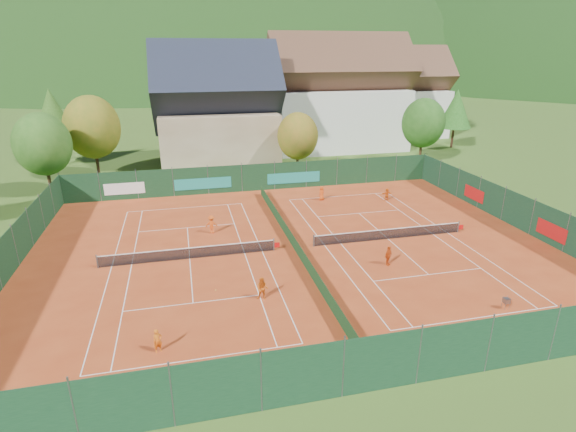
# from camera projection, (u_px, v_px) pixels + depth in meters

# --- Properties ---
(ground) EXTENTS (600.00, 600.00, 0.00)m
(ground) POSITION_uv_depth(u_px,v_px,m) (294.00, 249.00, 35.10)
(ground) COLOR #33551A
(ground) RESTS_ON ground
(clay_pad) EXTENTS (40.00, 32.00, 0.01)m
(clay_pad) POSITION_uv_depth(u_px,v_px,m) (294.00, 248.00, 35.09)
(clay_pad) COLOR #A63A18
(clay_pad) RESTS_ON ground
(court_markings_left) EXTENTS (11.03, 23.83, 0.00)m
(court_markings_left) POSITION_uv_depth(u_px,v_px,m) (190.00, 259.00, 33.35)
(court_markings_left) COLOR white
(court_markings_left) RESTS_ON ground
(court_markings_right) EXTENTS (11.03, 23.83, 0.00)m
(court_markings_right) POSITION_uv_depth(u_px,v_px,m) (388.00, 239.00, 36.83)
(court_markings_right) COLOR white
(court_markings_right) RESTS_ON ground
(tennis_net_left) EXTENTS (13.30, 0.10, 1.02)m
(tennis_net_left) POSITION_uv_depth(u_px,v_px,m) (191.00, 253.00, 33.21)
(tennis_net_left) COLOR #59595B
(tennis_net_left) RESTS_ON ground
(tennis_net_right) EXTENTS (13.30, 0.10, 1.02)m
(tennis_net_right) POSITION_uv_depth(u_px,v_px,m) (391.00, 233.00, 36.70)
(tennis_net_right) COLOR #59595B
(tennis_net_right) RESTS_ON ground
(court_divider) EXTENTS (0.03, 28.80, 1.00)m
(court_divider) POSITION_uv_depth(u_px,v_px,m) (294.00, 243.00, 34.92)
(court_divider) COLOR #14381A
(court_divider) RESTS_ON ground
(fence_north) EXTENTS (40.00, 0.10, 3.00)m
(fence_north) POSITION_uv_depth(u_px,v_px,m) (254.00, 178.00, 49.08)
(fence_north) COLOR #12341B
(fence_north) RESTS_ON ground
(fence_south) EXTENTS (40.00, 0.04, 3.00)m
(fence_south) POSITION_uv_depth(u_px,v_px,m) (382.00, 363.00, 19.98)
(fence_south) COLOR #143720
(fence_south) RESTS_ON ground
(fence_west) EXTENTS (0.04, 32.00, 3.00)m
(fence_west) POSITION_uv_depth(u_px,v_px,m) (6.00, 257.00, 30.21)
(fence_west) COLOR #14381E
(fence_west) RESTS_ON ground
(fence_east) EXTENTS (0.09, 32.00, 3.00)m
(fence_east) POSITION_uv_depth(u_px,v_px,m) (517.00, 211.00, 38.99)
(fence_east) COLOR #133520
(fence_east) RESTS_ON ground
(chalet) EXTENTS (16.20, 12.00, 16.00)m
(chalet) POSITION_uv_depth(u_px,v_px,m) (217.00, 114.00, 59.51)
(chalet) COLOR #C7B08C
(chalet) RESTS_ON ground
(hotel_block_a) EXTENTS (21.60, 11.00, 17.25)m
(hotel_block_a) POSITION_uv_depth(u_px,v_px,m) (338.00, 100.00, 68.87)
(hotel_block_a) COLOR silver
(hotel_block_a) RESTS_ON ground
(hotel_block_b) EXTENTS (17.28, 10.00, 15.50)m
(hotel_block_b) POSITION_uv_depth(u_px,v_px,m) (397.00, 98.00, 79.48)
(hotel_block_b) COLOR silver
(hotel_block_b) RESTS_ON ground
(tree_west_front) EXTENTS (5.72, 5.72, 8.69)m
(tree_west_front) POSITION_uv_depth(u_px,v_px,m) (42.00, 144.00, 46.68)
(tree_west_front) COLOR #482F19
(tree_west_front) RESTS_ON ground
(tree_west_mid) EXTENTS (6.44, 6.44, 9.78)m
(tree_west_mid) POSITION_uv_depth(u_px,v_px,m) (92.00, 127.00, 52.79)
(tree_west_mid) COLOR #452C18
(tree_west_mid) RESTS_ON ground
(tree_west_back) EXTENTS (5.60, 5.60, 10.00)m
(tree_west_back) POSITION_uv_depth(u_px,v_px,m) (52.00, 114.00, 58.55)
(tree_west_back) COLOR #4C2D1B
(tree_west_back) RESTS_ON ground
(tree_center) EXTENTS (5.01, 5.01, 7.60)m
(tree_center) POSITION_uv_depth(u_px,v_px,m) (298.00, 136.00, 54.84)
(tree_center) COLOR #462919
(tree_center) RESTS_ON ground
(tree_east_front) EXTENTS (5.72, 5.72, 8.69)m
(tree_east_front) POSITION_uv_depth(u_px,v_px,m) (423.00, 123.00, 60.35)
(tree_east_front) COLOR #4D301B
(tree_east_front) RESTS_ON ground
(tree_east_mid) EXTENTS (5.04, 5.04, 9.00)m
(tree_east_mid) POSITION_uv_depth(u_px,v_px,m) (456.00, 109.00, 69.60)
(tree_east_mid) COLOR #462819
(tree_east_mid) RESTS_ON ground
(tree_east_back) EXTENTS (7.15, 7.15, 10.86)m
(tree_east_back) POSITION_uv_depth(u_px,v_px,m) (386.00, 100.00, 74.92)
(tree_east_back) COLOR #442818
(tree_east_back) RESTS_ON ground
(mountain_backdrop) EXTENTS (820.00, 530.00, 242.00)m
(mountain_backdrop) POSITION_uv_depth(u_px,v_px,m) (245.00, 147.00, 268.07)
(mountain_backdrop) COLOR black
(mountain_backdrop) RESTS_ON ground
(ball_hopper) EXTENTS (0.34, 0.34, 0.80)m
(ball_hopper) POSITION_uv_depth(u_px,v_px,m) (506.00, 300.00, 26.75)
(ball_hopper) COLOR slate
(ball_hopper) RESTS_ON ground
(loose_ball_0) EXTENTS (0.07, 0.07, 0.07)m
(loose_ball_0) POSITION_uv_depth(u_px,v_px,m) (216.00, 290.00, 28.95)
(loose_ball_0) COLOR #CCD833
(loose_ball_0) RESTS_ON ground
(loose_ball_1) EXTENTS (0.07, 0.07, 0.07)m
(loose_ball_1) POSITION_uv_depth(u_px,v_px,m) (399.00, 309.00, 26.80)
(loose_ball_1) COLOR #CCD833
(loose_ball_1) RESTS_ON ground
(loose_ball_2) EXTENTS (0.07, 0.07, 0.07)m
(loose_ball_2) POSITION_uv_depth(u_px,v_px,m) (333.00, 232.00, 38.29)
(loose_ball_2) COLOR #CCD833
(loose_ball_2) RESTS_ON ground
(loose_ball_3) EXTENTS (0.07, 0.07, 0.07)m
(loose_ball_3) POSITION_uv_depth(u_px,v_px,m) (247.00, 220.00, 40.84)
(loose_ball_3) COLOR #CCD833
(loose_ball_3) RESTS_ON ground
(player_left_near) EXTENTS (0.56, 0.47, 1.31)m
(player_left_near) POSITION_uv_depth(u_px,v_px,m) (158.00, 341.00, 22.86)
(player_left_near) COLOR orange
(player_left_near) RESTS_ON ground
(player_left_mid) EXTENTS (0.89, 0.81, 1.50)m
(player_left_mid) POSITION_uv_depth(u_px,v_px,m) (262.00, 289.00, 27.68)
(player_left_mid) COLOR #D15B12
(player_left_mid) RESTS_ON ground
(player_left_far) EXTENTS (1.07, 0.69, 1.57)m
(player_left_far) POSITION_uv_depth(u_px,v_px,m) (212.00, 224.00, 37.82)
(player_left_far) COLOR #E45114
(player_left_far) RESTS_ON ground
(player_right_near) EXTENTS (0.92, 0.79, 1.48)m
(player_right_near) POSITION_uv_depth(u_px,v_px,m) (388.00, 256.00, 32.16)
(player_right_near) COLOR #D34B12
(player_right_near) RESTS_ON ground
(player_right_far_a) EXTENTS (0.86, 0.80, 1.48)m
(player_right_far_a) POSITION_uv_depth(u_px,v_px,m) (322.00, 193.00, 46.23)
(player_right_far_a) COLOR #E45014
(player_right_far_a) RESTS_ON ground
(player_right_far_b) EXTENTS (1.23, 0.44, 1.31)m
(player_right_far_b) POSITION_uv_depth(u_px,v_px,m) (387.00, 194.00, 46.18)
(player_right_far_b) COLOR orange
(player_right_far_b) RESTS_ON ground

